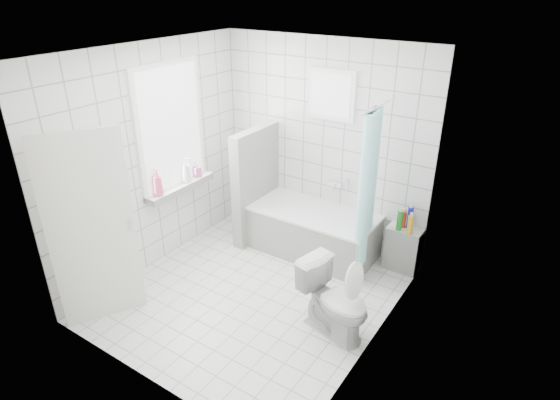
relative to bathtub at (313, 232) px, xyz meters
The scene contains 19 objects.
ground 1.17m from the bathtub, 95.90° to the right, with size 3.00×3.00×0.00m, color white.
ceiling 2.57m from the bathtub, 95.90° to the right, with size 3.00×3.00×0.00m, color white.
wall_back 1.08m from the bathtub, 107.21° to the left, with size 2.80×0.02×2.60m, color white.
wall_front 2.81m from the bathtub, 92.53° to the right, with size 2.80×0.02×2.60m, color white.
wall_left 2.14m from the bathtub, 143.42° to the right, with size 0.02×3.00×2.60m, color white.
wall_right 1.98m from the bathtub, 41.23° to the right, with size 0.02×3.00×2.60m, color white.
window_left 2.14m from the bathtub, 150.72° to the right, with size 0.01×0.90×1.40m, color white.
window_back 1.69m from the bathtub, 92.81° to the left, with size 0.50×0.01×0.50m, color white.
window_sill 1.74m from the bathtub, 149.95° to the right, with size 0.18×1.02×0.08m, color white.
door 2.64m from the bathtub, 117.46° to the right, with size 0.04×0.80×2.00m, color silver.
bathtub is the anchor object (origin of this frame).
partition_wall 0.97m from the bathtub, behind, with size 0.15×0.85×1.50m, color white.
tiled_ledge 1.11m from the bathtub, 13.29° to the left, with size 0.40×0.24×0.55m, color white.
toilet 1.49m from the bathtub, 52.25° to the right, with size 0.42×0.73×0.75m, color silver.
curtain_rod 1.86m from the bathtub, ahead, with size 0.02×0.02×0.80m, color silver.
shower_curtain 1.10m from the bathtub, 12.07° to the right, with size 0.14×0.48×1.78m, color #4FEAE1, non-canonical shape.
tub_faucet 0.66m from the bathtub, 73.38° to the left, with size 0.18×0.06×0.06m, color silver.
sill_bottles 1.85m from the bathtub, 147.05° to the right, with size 0.18×0.80×0.33m.
ledge_bottles 1.16m from the bathtub, 12.02° to the left, with size 0.20×0.19×0.26m.
Camera 1 is at (2.59, -3.39, 3.22)m, focal length 30.00 mm.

